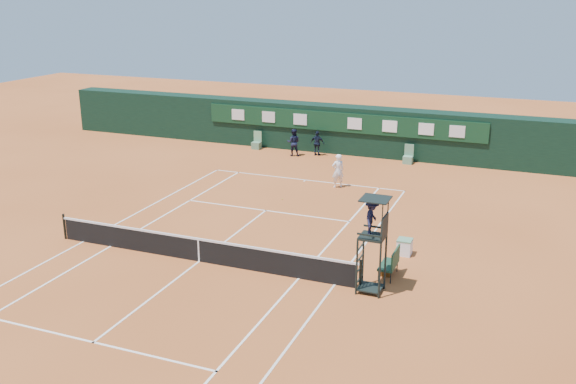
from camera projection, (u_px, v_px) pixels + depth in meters
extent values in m
plane|color=#BC5F2C|center=(199.00, 261.00, 24.74)|extent=(90.00, 90.00, 0.00)
cube|color=silver|center=(306.00, 180.00, 35.26)|extent=(11.05, 0.08, 0.01)
cube|color=silver|center=(335.00, 284.00, 22.80)|extent=(0.08, 23.85, 0.01)
cube|color=white|center=(84.00, 242.00, 26.68)|extent=(0.08, 23.85, 0.01)
cube|color=white|center=(299.00, 278.00, 23.29)|extent=(0.08, 23.85, 0.01)
cube|color=white|center=(111.00, 246.00, 26.19)|extent=(0.08, 23.85, 0.01)
cube|color=white|center=(266.00, 211.00, 30.41)|extent=(8.31, 0.08, 0.01)
cube|color=white|center=(93.00, 342.00, 19.07)|extent=(8.31, 0.08, 0.01)
cube|color=white|center=(199.00, 261.00, 24.74)|extent=(0.08, 12.88, 0.01)
cube|color=silver|center=(305.00, 181.00, 35.13)|extent=(0.08, 0.30, 0.01)
cube|color=black|center=(199.00, 251.00, 24.61)|extent=(12.60, 0.04, 0.90)
cube|color=white|center=(198.00, 239.00, 24.46)|extent=(12.80, 0.06, 0.08)
cube|color=white|center=(199.00, 250.00, 24.60)|extent=(0.06, 0.05, 0.92)
cylinder|color=black|center=(360.00, 275.00, 22.32)|extent=(0.10, 0.10, 1.10)
cylinder|color=black|center=(64.00, 226.00, 26.84)|extent=(0.10, 0.10, 1.10)
cube|color=black|center=(343.00, 129.00, 40.89)|extent=(40.00, 1.50, 3.00)
cube|color=#0E331C|center=(340.00, 122.00, 39.99)|extent=(18.00, 0.10, 1.20)
cube|color=silver|center=(238.00, 115.00, 42.40)|extent=(0.90, 0.04, 0.70)
cube|color=silver|center=(269.00, 117.00, 41.62)|extent=(0.90, 0.04, 0.70)
cube|color=silver|center=(300.00, 119.00, 40.84)|extent=(0.90, 0.04, 0.70)
cube|color=white|center=(355.00, 124.00, 39.57)|extent=(0.90, 0.04, 0.70)
cube|color=white|center=(390.00, 126.00, 38.80)|extent=(0.90, 0.04, 0.70)
cube|color=white|center=(426.00, 129.00, 38.02)|extent=(0.90, 0.04, 0.70)
cube|color=silver|center=(457.00, 132.00, 37.38)|extent=(0.90, 0.04, 0.70)
cube|color=#548160|center=(256.00, 145.00, 42.06)|extent=(0.55, 0.50, 0.46)
cube|color=#649A6D|center=(258.00, 136.00, 42.08)|extent=(0.55, 0.06, 0.70)
cube|color=#5D8F6E|center=(408.00, 160.00, 38.53)|extent=(0.55, 0.50, 0.46)
cube|color=#558363|center=(409.00, 150.00, 38.55)|extent=(0.55, 0.06, 0.70)
cylinder|color=black|center=(357.00, 268.00, 21.78)|extent=(0.07, 0.07, 2.00)
cylinder|color=black|center=(363.00, 259.00, 22.49)|extent=(0.07, 0.07, 2.00)
cylinder|color=black|center=(380.00, 271.00, 21.50)|extent=(0.07, 0.07, 2.00)
cylinder|color=black|center=(385.00, 262.00, 22.21)|extent=(0.07, 0.07, 2.00)
cube|color=black|center=(372.00, 237.00, 21.68)|extent=(0.85, 0.85, 0.08)
cube|color=black|center=(385.00, 227.00, 21.42)|extent=(0.06, 0.85, 0.80)
cube|color=black|center=(369.00, 235.00, 21.25)|extent=(0.85, 0.05, 0.06)
cube|color=black|center=(376.00, 227.00, 21.99)|extent=(0.85, 0.05, 0.06)
cylinder|color=black|center=(382.00, 218.00, 20.92)|extent=(0.04, 0.04, 1.00)
cylinder|color=black|center=(388.00, 211.00, 21.63)|extent=(0.04, 0.04, 1.00)
cube|color=black|center=(375.00, 199.00, 21.25)|extent=(0.95, 0.95, 0.04)
cube|color=black|center=(370.00, 287.00, 22.25)|extent=(0.80, 0.80, 0.05)
cube|color=black|center=(359.00, 279.00, 22.32)|extent=(0.04, 0.80, 0.04)
cube|color=black|center=(360.00, 269.00, 22.20)|extent=(0.04, 0.80, 0.04)
cube|color=black|center=(360.00, 258.00, 22.08)|extent=(0.04, 0.80, 0.04)
cube|color=black|center=(360.00, 247.00, 21.95)|extent=(0.04, 0.80, 0.04)
imported|color=#181931|center=(372.00, 218.00, 21.49)|extent=(0.47, 0.82, 1.28)
cube|color=#173927|center=(388.00, 265.00, 23.33)|extent=(0.55, 1.20, 0.08)
cube|color=#1A4127|center=(396.00, 257.00, 23.14)|extent=(0.06, 1.20, 0.60)
cylinder|color=black|center=(378.00, 276.00, 23.00)|extent=(0.04, 0.04, 0.41)
cylinder|color=black|center=(390.00, 278.00, 22.84)|extent=(0.04, 0.04, 0.41)
cylinder|color=black|center=(386.00, 264.00, 23.97)|extent=(0.04, 0.04, 0.41)
cylinder|color=black|center=(397.00, 266.00, 23.82)|extent=(0.04, 0.04, 0.41)
cube|color=black|center=(387.00, 268.00, 23.74)|extent=(0.42, 0.88, 0.33)
cube|color=white|center=(404.00, 247.00, 25.31)|extent=(0.55, 0.55, 0.60)
cube|color=#5D8F6A|center=(405.00, 240.00, 25.21)|extent=(0.57, 0.57, 0.05)
sphere|color=gold|center=(282.00, 199.00, 32.02)|extent=(0.06, 0.06, 0.06)
imported|color=white|center=(338.00, 171.00, 33.73)|extent=(0.79, 0.75, 1.81)
imported|color=black|center=(294.00, 142.00, 40.17)|extent=(0.96, 0.83, 1.71)
imported|color=black|center=(317.00, 143.00, 40.25)|extent=(0.92, 0.38, 1.56)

